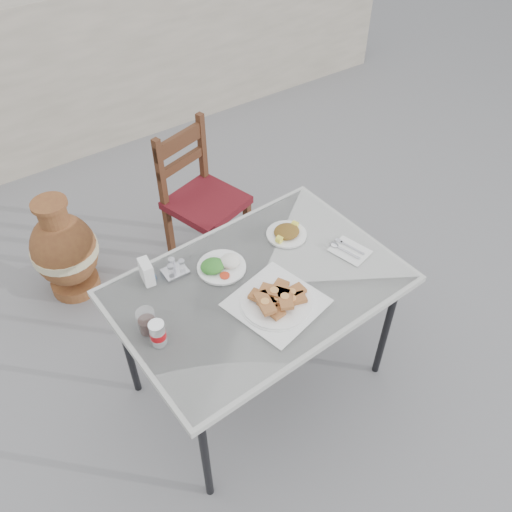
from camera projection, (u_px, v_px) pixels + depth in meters
ground at (250, 362)px, 2.95m from camera, size 80.00×80.00×0.00m
cafe_table at (259, 291)px, 2.38m from camera, size 1.27×0.90×0.75m
pide_plate at (277, 298)px, 2.25m from camera, size 0.42×0.42×0.07m
salad_rice_plate at (221, 265)px, 2.40m from camera, size 0.22×0.22×0.05m
salad_chopped_plate at (287, 233)px, 2.56m from camera, size 0.19×0.19×0.04m
soda_can at (158, 334)px, 2.08m from camera, size 0.06×0.06×0.11m
cola_glass at (147, 323)px, 2.13m from camera, size 0.08×0.08×0.11m
napkin_holder at (147, 272)px, 2.32m from camera, size 0.06×0.09×0.11m
condiment_caddy at (175, 269)px, 2.37m from camera, size 0.11×0.09×0.08m
cutlery_napkin at (347, 249)px, 2.49m from camera, size 0.17×0.20×0.01m
chair at (201, 198)px, 3.22m from camera, size 0.50×0.50×0.90m
terracotta_urn at (65, 251)px, 3.12m from camera, size 0.38×0.38×0.67m
back_wall at (61, 81)px, 4.00m from camera, size 6.00×0.25×1.20m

